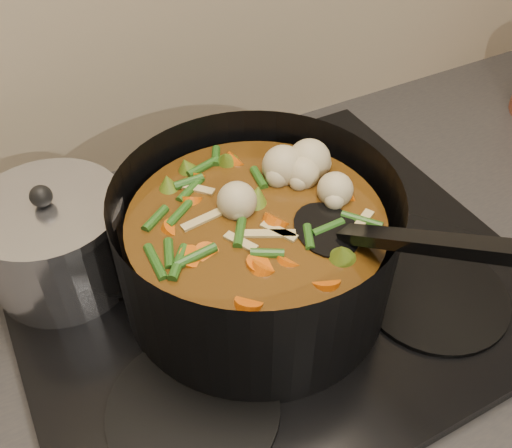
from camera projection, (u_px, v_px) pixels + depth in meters
name	position (u px, v px, depth m)	size (l,w,h in m)	color
counter	(264.00, 443.00, 1.05)	(2.64, 0.64, 0.91)	brown
stovetop	(268.00, 276.00, 0.73)	(0.62, 0.54, 0.03)	black
stockpot	(257.00, 247.00, 0.66)	(0.34, 0.42, 0.23)	black
saucepan	(56.00, 241.00, 0.68)	(0.18, 0.18, 0.14)	silver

